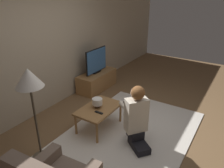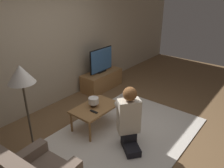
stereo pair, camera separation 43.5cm
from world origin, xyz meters
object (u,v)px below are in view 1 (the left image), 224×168
person_kneeling (136,115)px  table_lamp (97,102)px  tv (96,61)px  coffee_table (99,110)px  floor_lamp (30,85)px

person_kneeling → table_lamp: size_ratio=5.70×
person_kneeling → table_lamp: person_kneeling is taller
tv → person_kneeling: person_kneeling is taller
coffee_table → person_kneeling: bearing=-93.2°
person_kneeling → floor_lamp: bearing=-6.2°
person_kneeling → table_lamp: (0.04, 0.78, -0.01)m
tv → person_kneeling: 2.29m
floor_lamp → table_lamp: 1.32m
table_lamp → floor_lamp: bearing=167.0°
tv → table_lamp: 1.72m
tv → person_kneeling: (-1.41, -1.80, -0.20)m
floor_lamp → coffee_table: bearing=-14.5°
tv → person_kneeling: size_ratio=0.74×
coffee_table → table_lamp: table_lamp is taller
floor_lamp → person_kneeling: size_ratio=1.40×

